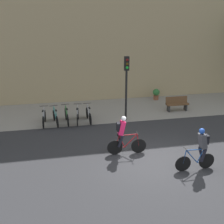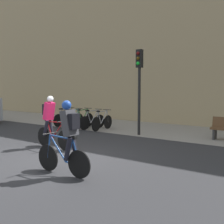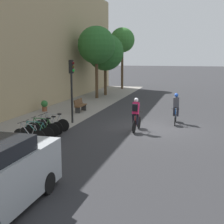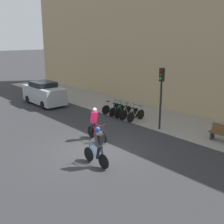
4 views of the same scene
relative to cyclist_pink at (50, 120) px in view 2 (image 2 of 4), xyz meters
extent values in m
plane|color=#2B2B2D|center=(1.13, -0.89, -0.95)|extent=(200.00, 200.00, 0.00)
cube|color=gray|center=(1.13, 5.86, -0.94)|extent=(44.00, 4.50, 0.01)
cube|color=tan|center=(1.13, 8.41, 4.21)|extent=(44.00, 0.60, 10.30)
cylinder|color=black|center=(0.71, -0.04, -0.61)|extent=(0.67, 0.07, 0.67)
cylinder|color=black|center=(-0.36, 0.02, -0.61)|extent=(0.67, 0.07, 0.67)
cylinder|color=maroon|center=(0.35, -0.02, -0.33)|extent=(0.59, 0.07, 0.62)
cylinder|color=maroon|center=(-0.05, 0.00, -0.34)|extent=(0.27, 0.05, 0.58)
cylinder|color=maroon|center=(0.23, -0.01, -0.04)|extent=(0.79, 0.08, 0.07)
cylinder|color=maroon|center=(-0.14, 0.01, -0.62)|extent=(0.43, 0.05, 0.05)
cylinder|color=maroon|center=(-0.26, 0.01, -0.33)|extent=(0.22, 0.04, 0.56)
cylinder|color=maroon|center=(0.67, -0.03, -0.32)|extent=(0.12, 0.04, 0.59)
cylinder|color=black|center=(0.62, -0.03, 0.01)|extent=(0.05, 0.46, 0.03)
cube|color=black|center=(-0.17, 0.01, -0.02)|extent=(0.20, 0.09, 0.06)
cube|color=#EA1E56|center=(-0.07, 0.00, 0.31)|extent=(0.34, 0.34, 0.63)
sphere|color=silver|center=(0.01, 0.00, 0.72)|extent=(0.23, 0.23, 0.22)
cylinder|color=black|center=(-0.12, -0.10, -0.26)|extent=(0.28, 0.12, 0.56)
cylinder|color=black|center=(-0.11, 0.12, -0.26)|extent=(0.24, 0.12, 0.56)
cube|color=black|center=(-0.21, 0.01, 0.36)|extent=(0.15, 0.27, 0.36)
cylinder|color=black|center=(1.97, -1.85, -0.62)|extent=(0.65, 0.05, 0.65)
cylinder|color=black|center=(2.98, -1.83, -0.62)|extent=(0.65, 0.05, 0.65)
cylinder|color=#1E478C|center=(2.31, -1.84, -0.34)|extent=(0.56, 0.05, 0.62)
cylinder|color=#1E478C|center=(2.69, -1.84, -0.35)|extent=(0.26, 0.05, 0.58)
cylinder|color=#1E478C|center=(2.43, -1.84, -0.05)|extent=(0.75, 0.06, 0.07)
cylinder|color=#1E478C|center=(2.78, -1.83, -0.63)|extent=(0.41, 0.04, 0.05)
cylinder|color=#1E478C|center=(2.89, -1.83, -0.34)|extent=(0.21, 0.04, 0.56)
cylinder|color=#1E478C|center=(2.01, -1.85, -0.33)|extent=(0.12, 0.04, 0.58)
cylinder|color=black|center=(2.05, -1.85, 0.00)|extent=(0.04, 0.46, 0.03)
cube|color=black|center=(2.80, -1.83, -0.03)|extent=(0.20, 0.08, 0.06)
cube|color=#3D3D42|center=(2.70, -1.84, 0.30)|extent=(0.33, 0.33, 0.63)
sphere|color=#1E47AD|center=(2.62, -1.84, 0.71)|extent=(0.22, 0.22, 0.22)
cylinder|color=black|center=(2.75, -1.73, -0.27)|extent=(0.28, 0.12, 0.56)
cylinder|color=black|center=(2.75, -1.95, -0.27)|extent=(0.24, 0.11, 0.56)
cube|color=black|center=(2.84, -1.83, 0.35)|extent=(0.15, 0.26, 0.36)
cylinder|color=black|center=(-3.44, 4.64, -0.61)|extent=(0.08, 0.67, 0.67)
cylinder|color=black|center=(-3.50, 3.66, -0.61)|extent=(0.08, 0.67, 0.67)
cylinder|color=#99999E|center=(-3.46, 4.30, -0.33)|extent=(0.08, 0.54, 0.62)
cylinder|color=#99999E|center=(-3.49, 3.94, -0.34)|extent=(0.06, 0.26, 0.58)
cylinder|color=#99999E|center=(-3.47, 4.20, -0.04)|extent=(0.09, 0.73, 0.07)
cylinder|color=#99999E|center=(-3.49, 3.85, -0.62)|extent=(0.06, 0.40, 0.05)
cylinder|color=#99999E|center=(-3.50, 3.74, -0.33)|extent=(0.05, 0.21, 0.56)
cylinder|color=#99999E|center=(-3.44, 4.60, -0.32)|extent=(0.04, 0.12, 0.58)
cylinder|color=black|center=(-3.44, 4.56, 0.01)|extent=(0.46, 0.06, 0.03)
cube|color=black|center=(-3.49, 3.83, -0.02)|extent=(0.09, 0.20, 0.06)
cylinder|color=black|center=(-2.94, 4.67, -0.63)|extent=(0.14, 0.63, 0.63)
cylinder|color=black|center=(-2.77, 3.63, -0.63)|extent=(0.14, 0.63, 0.63)
cylinder|color=teal|center=(-2.88, 4.31, -0.35)|extent=(0.13, 0.58, 0.62)
cylinder|color=teal|center=(-2.82, 3.93, -0.36)|extent=(0.08, 0.27, 0.58)
cylinder|color=teal|center=(-2.86, 4.20, -0.06)|extent=(0.16, 0.78, 0.07)
cylinder|color=teal|center=(-2.80, 3.83, -0.64)|extent=(0.10, 0.42, 0.05)
cylinder|color=teal|center=(-2.78, 3.72, -0.35)|extent=(0.07, 0.22, 0.56)
cylinder|color=teal|center=(-2.93, 4.62, -0.34)|extent=(0.05, 0.12, 0.59)
cylinder|color=black|center=(-2.92, 4.58, -0.01)|extent=(0.46, 0.10, 0.03)
cube|color=black|center=(-2.80, 3.81, -0.04)|extent=(0.11, 0.21, 0.06)
cylinder|color=black|center=(-2.27, 4.66, -0.59)|extent=(0.09, 0.71, 0.71)
cylinder|color=black|center=(-2.20, 3.64, -0.59)|extent=(0.09, 0.71, 0.71)
cylinder|color=#2D6B33|center=(-2.25, 4.31, -0.31)|extent=(0.08, 0.56, 0.62)
cylinder|color=#2D6B33|center=(-2.22, 3.93, -0.33)|extent=(0.06, 0.26, 0.58)
cylinder|color=#2D6B33|center=(-2.24, 4.20, -0.03)|extent=(0.09, 0.76, 0.07)
cylinder|color=#2D6B33|center=(-2.22, 3.84, -0.60)|extent=(0.06, 0.41, 0.05)
cylinder|color=#2D6B33|center=(-2.21, 3.73, -0.32)|extent=(0.05, 0.22, 0.56)
cylinder|color=#2D6B33|center=(-2.27, 4.61, -0.30)|extent=(0.04, 0.12, 0.59)
cylinder|color=black|center=(-2.27, 4.57, 0.03)|extent=(0.46, 0.06, 0.03)
cube|color=black|center=(-2.21, 3.82, 0.00)|extent=(0.09, 0.21, 0.06)
cylinder|color=black|center=(-1.56, 4.65, -0.61)|extent=(0.12, 0.67, 0.67)
cylinder|color=black|center=(-1.69, 3.64, -0.61)|extent=(0.12, 0.67, 0.67)
cylinder|color=#99999E|center=(-1.60, 4.31, -0.33)|extent=(0.11, 0.56, 0.62)
cylinder|color=#99999E|center=(-1.65, 3.93, -0.34)|extent=(0.07, 0.26, 0.58)
cylinder|color=#99999E|center=(-1.61, 4.20, -0.04)|extent=(0.14, 0.76, 0.07)
cylinder|color=#99999E|center=(-1.66, 3.84, -0.62)|extent=(0.08, 0.41, 0.05)
cylinder|color=#99999E|center=(-1.67, 3.73, -0.33)|extent=(0.06, 0.22, 0.56)
cylinder|color=#99999E|center=(-1.56, 4.61, -0.32)|extent=(0.05, 0.12, 0.59)
cylinder|color=black|center=(-1.57, 4.57, 0.01)|extent=(0.46, 0.09, 0.03)
cube|color=black|center=(-1.66, 3.82, -0.02)|extent=(0.10, 0.21, 0.06)
cylinder|color=black|center=(-1.03, 4.65, -0.61)|extent=(0.07, 0.67, 0.67)
cylinder|color=black|center=(-0.97, 3.64, -0.61)|extent=(0.07, 0.67, 0.67)
cylinder|color=#99999E|center=(-1.01, 4.31, -0.33)|extent=(0.07, 0.56, 0.62)
cylinder|color=#99999E|center=(-0.99, 3.93, -0.34)|extent=(0.05, 0.26, 0.58)
cylinder|color=#99999E|center=(-1.01, 4.20, -0.04)|extent=(0.08, 0.75, 0.07)
cylinder|color=#99999E|center=(-0.99, 3.84, -0.62)|extent=(0.06, 0.41, 0.05)
cylinder|color=#99999E|center=(-0.98, 3.73, -0.33)|extent=(0.04, 0.21, 0.56)
cylinder|color=#99999E|center=(-1.03, 4.61, -0.32)|extent=(0.04, 0.12, 0.58)
cylinder|color=black|center=(-1.03, 4.57, 0.01)|extent=(0.46, 0.05, 0.03)
cube|color=black|center=(-0.98, 3.82, -0.02)|extent=(0.09, 0.20, 0.06)
cylinder|color=black|center=(1.13, 4.00, 0.88)|extent=(0.12, 0.12, 3.65)
cube|color=black|center=(1.13, 4.00, 2.33)|extent=(0.26, 0.20, 0.76)
sphere|color=#590C0C|center=(1.13, 3.87, 2.54)|extent=(0.15, 0.15, 0.15)
sphere|color=#4C380A|center=(1.13, 3.87, 2.33)|extent=(0.15, 0.15, 0.15)
sphere|color=green|center=(1.13, 3.87, 2.12)|extent=(0.15, 0.15, 0.15)
cube|color=#2D2D2D|center=(4.10, 4.84, -0.72)|extent=(0.08, 0.36, 0.45)
camera|label=1|loc=(-2.65, -10.72, 5.00)|focal=45.00mm
camera|label=2|loc=(7.24, -6.44, 1.13)|focal=45.00mm
camera|label=3|loc=(-15.48, -2.99, 2.98)|focal=50.00mm
camera|label=4|loc=(11.38, -8.61, 4.45)|focal=45.00mm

